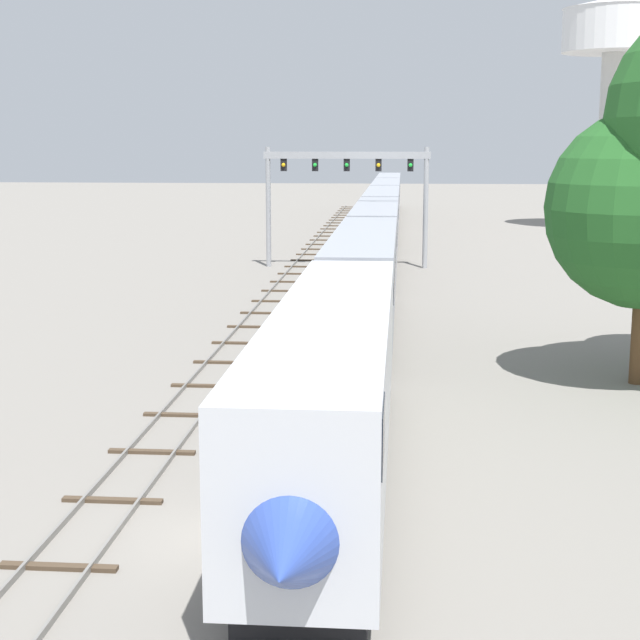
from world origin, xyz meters
The scene contains 6 objects.
ground_plane centered at (0.00, 0.00, 0.00)m, with size 400.00×400.00×0.00m, color gray.
track_main centered at (2.00, 60.00, 0.07)m, with size 2.60×200.00×0.16m.
track_near centered at (-3.50, 40.00, 0.07)m, with size 2.60×160.00×0.16m.
passenger_train centered at (2.00, 58.05, 2.61)m, with size 3.04×128.58×4.80m.
signal_gantry centered at (-0.25, 50.26, 6.41)m, with size 12.10×0.49×8.76m.
water_tower centered at (25.31, 84.13, 19.05)m, with size 11.04×11.04×23.67m.
Camera 1 is at (3.77, -21.25, 9.07)m, focal length 54.90 mm.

